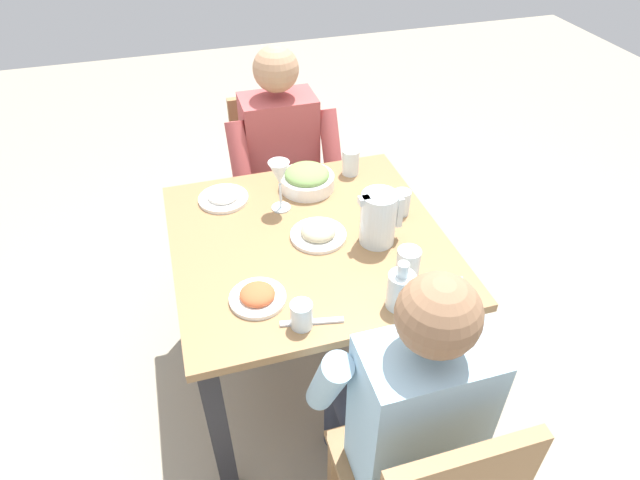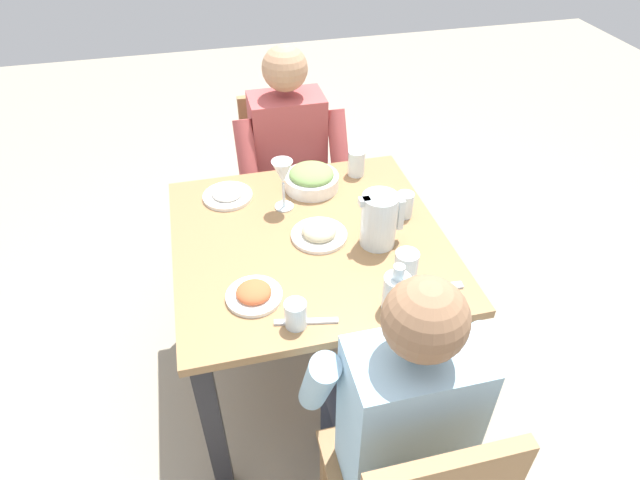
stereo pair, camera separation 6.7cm
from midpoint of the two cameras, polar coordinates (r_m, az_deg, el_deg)
ground_plane at (r=2.39m, az=-0.09°, el=-13.69°), size 8.00×8.00×0.00m
dining_table at (r=1.93m, az=-0.11°, el=-2.60°), size 0.92×0.92×0.74m
chair_far at (r=2.67m, az=-2.96°, el=6.95°), size 0.40×0.40×0.86m
diner_near at (r=1.56m, az=9.01°, el=-16.62°), size 0.48×0.53×1.15m
diner_far at (r=2.42m, az=-2.11°, el=7.35°), size 0.48×0.53×1.15m
water_pitcher at (r=1.79m, az=7.33°, el=2.11°), size 0.16×0.12×0.19m
salad_bowl at (r=2.09m, az=0.03°, el=6.50°), size 0.21×0.21×0.09m
plate_rice_curry at (r=1.64m, az=-5.82°, el=-5.69°), size 0.17×0.17×0.04m
plate_beans at (r=1.85m, az=0.97°, el=0.68°), size 0.19×0.19×0.05m
plate_yoghurt at (r=2.07m, az=-8.82°, el=4.78°), size 0.19×0.19×0.04m
water_glass_center at (r=1.54m, az=-1.33°, el=-7.86°), size 0.06×0.06×0.09m
water_glass_by_pitcher at (r=1.96m, az=9.89°, el=3.67°), size 0.06×0.06×0.09m
water_glass_near_left at (r=2.17m, az=4.75°, el=8.10°), size 0.07×0.07×0.10m
water_glass_far_right at (r=1.68m, az=10.18°, el=-2.91°), size 0.07×0.07×0.11m
wine_glass at (r=1.92m, az=-2.96°, el=6.89°), size 0.08×0.08×0.20m
oil_carafe at (r=1.60m, az=9.23°, el=-5.67°), size 0.08×0.08×0.16m
fork_near at (r=1.71m, az=13.24°, el=-4.94°), size 0.17×0.04×0.01m
knife_near at (r=1.57m, az=-0.23°, el=-8.60°), size 0.19×0.05×0.01m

